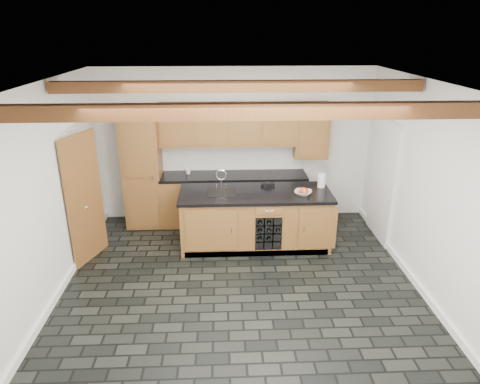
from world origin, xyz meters
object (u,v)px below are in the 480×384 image
object	(u,v)px
kitchen_scale	(268,185)
fruit_bowl	(303,193)
island	(255,219)
paper_towel	(322,181)

from	to	relation	value
kitchen_scale	fruit_bowl	size ratio (longest dim) A/B	0.85
island	fruit_bowl	bearing A→B (deg)	-9.86
island	kitchen_scale	bearing A→B (deg)	50.70
island	paper_towel	bearing A→B (deg)	10.58
paper_towel	fruit_bowl	bearing A→B (deg)	-137.54
island	kitchen_scale	world-z (taller)	kitchen_scale
island	kitchen_scale	size ratio (longest dim) A/B	10.79
fruit_bowl	paper_towel	size ratio (longest dim) A/B	1.18
kitchen_scale	paper_towel	distance (m)	0.89
fruit_bowl	kitchen_scale	bearing A→B (deg)	141.90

